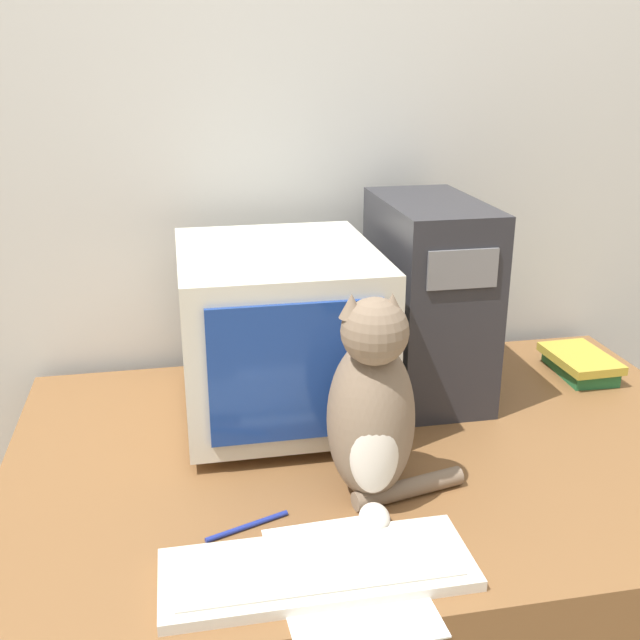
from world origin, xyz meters
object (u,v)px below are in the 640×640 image
Objects in this scene: book_stack at (580,363)px; cat at (372,412)px; crt_monitor at (279,331)px; keyboard at (318,569)px; pen at (247,526)px; computer_tower at (428,297)px.

cat is at bearing -147.06° from book_stack.
book_stack is (0.75, 0.06, -0.16)m from crt_monitor.
crt_monitor is 0.58m from keyboard.
pen is at bearing -105.58° from crt_monitor.
crt_monitor is at bearing 87.68° from keyboard.
keyboard is 0.28m from cat.
computer_tower reaches higher than keyboard.
book_stack is 1.43× the size of pen.
keyboard is 1.23× the size of cat.
cat reaches higher than crt_monitor.
crt_monitor is at bearing 74.42° from pen.
pen is at bearing -155.44° from cat.
keyboard is (-0.02, -0.55, -0.18)m from crt_monitor.
book_stack reaches higher than keyboard.
cat is 0.28m from pen.
book_stack is (0.77, 0.61, 0.02)m from keyboard.
computer_tower is 0.70m from pen.
crt_monitor is 3.35× the size of pen.
crt_monitor reaches higher than book_stack.
computer_tower is at bearing 58.77° from keyboard.
book_stack is 0.98m from pen.
pen is (-0.23, -0.06, -0.16)m from cat.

